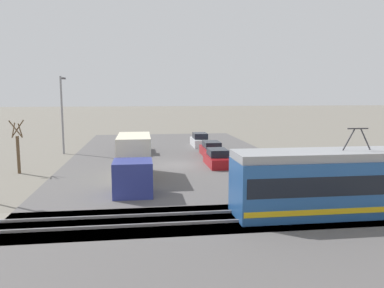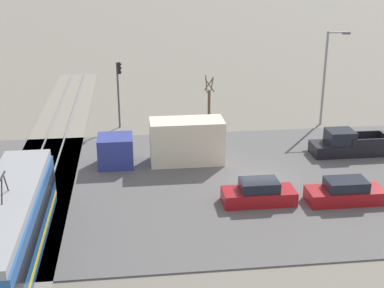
{
  "view_description": "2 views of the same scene",
  "coord_description": "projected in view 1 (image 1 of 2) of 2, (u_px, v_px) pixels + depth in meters",
  "views": [
    {
      "loc": [
        3.2,
        31.67,
        6.17
      ],
      "look_at": [
        -0.7,
        2.9,
        2.28
      ],
      "focal_mm": 35.0,
      "sensor_mm": 36.0,
      "label": 1
    },
    {
      "loc": [
        -31.23,
        8.13,
        14.36
      ],
      "look_at": [
        -1.22,
        4.54,
        3.25
      ],
      "focal_mm": 50.0,
      "sensor_mm": 36.0,
      "label": 2
    }
  ],
  "objects": [
    {
      "name": "road_surface",
      "position": [
        179.0,
        165.0,
        32.34
      ],
      "size": [
        19.87,
        50.62,
        0.08
      ],
      "color": "#565454",
      "rests_on": "ground"
    },
    {
      "name": "pickup_truck",
      "position": [
        135.0,
        146.0,
        39.2
      ],
      "size": [
        1.93,
        5.63,
        1.87
      ],
      "color": "black",
      "rests_on": "ground"
    },
    {
      "name": "ground_plane",
      "position": [
        179.0,
        166.0,
        32.35
      ],
      "size": [
        320.0,
        320.0,
        0.0
      ],
      "primitive_type": "plane",
      "color": "slate"
    },
    {
      "name": "sedan_car_2",
      "position": [
        200.0,
        141.0,
        43.92
      ],
      "size": [
        1.81,
        4.34,
        1.56
      ],
      "rotation": [
        0.0,
        0.0,
        3.14
      ],
      "color": "silver",
      "rests_on": "ground"
    },
    {
      "name": "light_rail_tram",
      "position": [
        355.0,
        182.0,
        19.23
      ],
      "size": [
        12.62,
        2.82,
        4.39
      ],
      "color": "#235193",
      "rests_on": "ground"
    },
    {
      "name": "rail_bed",
      "position": [
        209.0,
        219.0,
        18.43
      ],
      "size": [
        66.24,
        4.4,
        0.22
      ],
      "color": "gray",
      "rests_on": "ground"
    },
    {
      "name": "box_truck",
      "position": [
        134.0,
        161.0,
        26.23
      ],
      "size": [
        2.37,
        8.75,
        3.1
      ],
      "color": "navy",
      "rests_on": "ground"
    },
    {
      "name": "street_lamp_near_crossing",
      "position": [
        62.0,
        109.0,
        38.47
      ],
      "size": [
        0.36,
        1.95,
        7.98
      ],
      "color": "gray",
      "rests_on": "ground"
    },
    {
      "name": "sedan_car_0",
      "position": [
        217.0,
        159.0,
        31.92
      ],
      "size": [
        1.78,
        4.32,
        1.45
      ],
      "rotation": [
        0.0,
        0.0,
        3.14
      ],
      "color": "maroon",
      "rests_on": "ground"
    },
    {
      "name": "street_tree",
      "position": [
        18.0,
        149.0,
        29.04
      ],
      "size": [
        1.0,
        0.83,
        4.19
      ],
      "color": "brown",
      "rests_on": "ground"
    },
    {
      "name": "sedan_car_1",
      "position": [
        212.0,
        150.0,
        37.05
      ],
      "size": [
        1.8,
        4.59,
        1.43
      ],
      "color": "maroon",
      "rests_on": "ground"
    }
  ]
}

